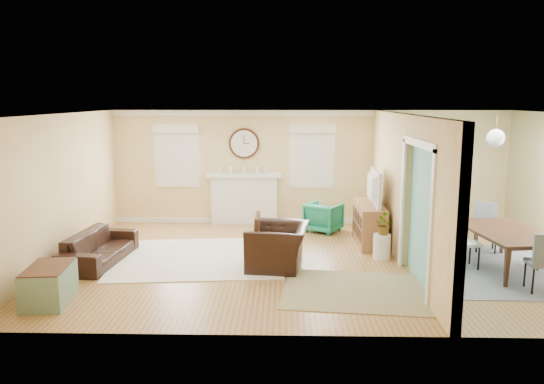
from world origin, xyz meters
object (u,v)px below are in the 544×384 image
object	(u,v)px
green_chair	(324,217)
sofa	(99,247)
credenza	(369,224)
dining_table	(507,250)
eames_chair	(278,246)

from	to	relation	value
green_chair	sofa	bearing A→B (deg)	60.71
sofa	green_chair	bearing A→B (deg)	-55.95
sofa	credenza	xyz separation A→B (m)	(4.95, 1.36, 0.12)
sofa	dining_table	distance (m)	7.03
eames_chair	dining_table	world-z (taller)	eames_chair
sofa	green_chair	world-z (taller)	green_chair
green_chair	credenza	xyz separation A→B (m)	(0.84, -0.94, 0.08)
eames_chair	green_chair	world-z (taller)	eames_chair
eames_chair	dining_table	size ratio (longest dim) A/B	0.59
green_chair	dining_table	world-z (taller)	dining_table
eames_chair	credenza	distance (m)	2.38
sofa	eames_chair	distance (m)	3.16
dining_table	credenza	bearing A→B (deg)	46.11
sofa	dining_table	bearing A→B (deg)	-86.80
green_chair	dining_table	xyz separation A→B (m)	(2.92, -2.50, 0.02)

